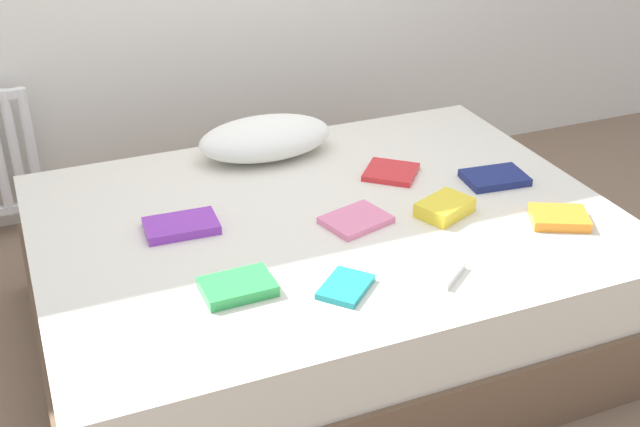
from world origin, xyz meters
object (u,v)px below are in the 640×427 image
Objects in this scene: textbook_pink at (356,220)px; textbook_green at (238,287)px; textbook_teal at (346,287)px; textbook_white at (426,267)px; pillow at (265,138)px; textbook_navy at (494,177)px; bed at (325,276)px; textbook_red at (391,172)px; textbook_yellow at (445,208)px; textbook_purple at (181,226)px; textbook_orange at (559,218)px.

textbook_pink is 0.55m from textbook_green.
textbook_teal is 0.85× the size of textbook_white.
pillow is 0.90m from textbook_navy.
bed is 0.53m from textbook_teal.
textbook_navy is at bearing -36.77° from pillow.
textbook_pink and textbook_red have the same top height.
textbook_yellow is 0.88× the size of textbook_pink.
pillow reaches higher than textbook_white.
textbook_purple is 0.43m from textbook_green.
pillow is 2.55× the size of textbook_green.
textbook_teal is 0.32m from textbook_green.
textbook_teal is 0.59m from textbook_yellow.
bed is at bearing 113.59° from textbook_pink.
textbook_yellow is (0.51, 0.29, 0.02)m from textbook_teal.
textbook_teal is at bearing -134.67° from textbook_pink.
textbook_yellow is 0.90m from textbook_purple.
textbook_orange is (0.56, 0.10, 0.00)m from textbook_white.
pillow is at bearing 42.14° from textbook_teal.
bed is at bearing -86.69° from pillow.
textbook_pink is 0.93× the size of textbook_navy.
textbook_navy is 1.21× the size of textbook_red.
textbook_purple is (-0.45, -0.45, -0.06)m from pillow.
textbook_red is at bearing 30.22° from textbook_pink.
textbook_purple reaches higher than textbook_white.
textbook_purple reaches higher than textbook_red.
textbook_green is 1.12× the size of textbook_red.
textbook_purple reaches higher than bed.
textbook_red is at bearing 33.37° from textbook_green.
pillow is at bearing 47.58° from textbook_purple.
textbook_white is 0.58m from textbook_green.
textbook_teal is at bearing -95.25° from pillow.
textbook_orange reaches higher than textbook_purple.
textbook_green reaches higher than textbook_purple.
textbook_yellow reaches higher than textbook_teal.
textbook_orange is at bearing -17.35° from textbook_purple.
textbook_white is at bearing -12.10° from textbook_green.
textbook_pink is at bearing 18.45° from textbook_teal.
textbook_white is at bearing -79.60° from pillow.
textbook_white is at bearing -37.28° from textbook_purple.
textbook_yellow is at bearing -146.98° from textbook_navy.
textbook_purple is 1.28m from textbook_orange.
textbook_pink is at bearing 154.37° from textbook_white.
pillow reaches higher than textbook_red.
textbook_navy is (0.69, 0.00, 0.27)m from bed.
bed is 10.78× the size of textbook_yellow.
textbook_green is 0.93× the size of textbook_navy.
pillow is 2.67× the size of textbook_white.
textbook_white is 1.08× the size of textbook_yellow.
textbook_teal is at bearing -147.83° from textbook_orange.
textbook_yellow reaches higher than textbook_red.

